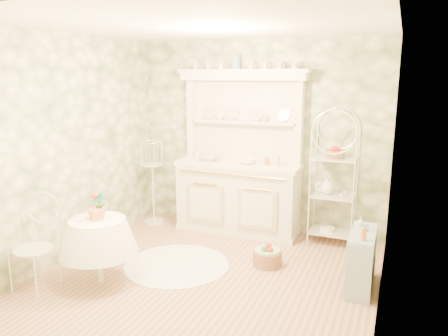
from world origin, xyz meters
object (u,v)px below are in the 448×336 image
at_px(side_shelf, 362,261).
at_px(cafe_chair, 33,245).
at_px(round_table, 99,253).
at_px(kitchen_dresser, 238,153).
at_px(bakers_rack, 334,182).
at_px(floor_basket, 268,257).
at_px(birdcage_stand, 153,177).

xyz_separation_m(side_shelf, cafe_chair, (-3.14, -1.35, 0.19)).
xyz_separation_m(side_shelf, round_table, (-2.63, -0.95, 0.03)).
distance_m(kitchen_dresser, cafe_chair, 2.87).
bearing_deg(bakers_rack, cafe_chair, -135.52).
distance_m(bakers_rack, floor_basket, 1.39).
relative_size(cafe_chair, floor_basket, 3.06).
height_order(bakers_rack, round_table, bakers_rack).
height_order(bakers_rack, floor_basket, bakers_rack).
xyz_separation_m(kitchen_dresser, side_shelf, (1.80, -1.11, -0.85)).
bearing_deg(kitchen_dresser, side_shelf, -31.60).
relative_size(side_shelf, cafe_chair, 0.71).
xyz_separation_m(kitchen_dresser, round_table, (-0.83, -2.06, -0.81)).
bearing_deg(side_shelf, round_table, -153.23).
relative_size(kitchen_dresser, side_shelf, 3.28).
bearing_deg(birdcage_stand, floor_basket, -21.61).
bearing_deg(birdcage_stand, round_table, -75.80).
distance_m(side_shelf, cafe_chair, 3.42).
height_order(side_shelf, floor_basket, side_shelf).
distance_m(kitchen_dresser, birdcage_stand, 1.39).
distance_m(cafe_chair, floor_basket, 2.58).
distance_m(side_shelf, round_table, 2.80).
bearing_deg(kitchen_dresser, round_table, -111.88).
distance_m(birdcage_stand, floor_basket, 2.28).
bearing_deg(birdcage_stand, kitchen_dresser, 6.59).
relative_size(bakers_rack, round_table, 2.52).
relative_size(round_table, floor_basket, 2.07).
xyz_separation_m(round_table, birdcage_stand, (-0.48, 1.91, 0.39)).
bearing_deg(bakers_rack, round_table, -134.25).
height_order(round_table, floor_basket, round_table).
xyz_separation_m(bakers_rack, round_table, (-2.14, -2.12, -0.51)).
xyz_separation_m(cafe_chair, floor_basket, (2.07, 1.49, -0.39)).
xyz_separation_m(kitchen_dresser, birdcage_stand, (-1.31, -0.15, -0.42)).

